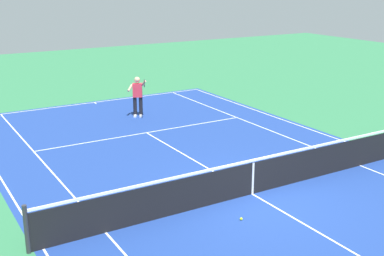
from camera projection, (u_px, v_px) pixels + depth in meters
The scene contains 6 objects.
ground_plane at pixel (252, 194), 13.27m from camera, with size 60.00×60.00×0.00m, color #2D7247.
court_slab at pixel (252, 194), 13.27m from camera, with size 24.20×11.40×0.00m, color navy.
court_line_markings at pixel (252, 194), 13.27m from camera, with size 23.85×11.05×0.01m.
tennis_net at pixel (253, 177), 13.13m from camera, with size 0.10×11.70×1.08m.
tennis_player_near at pixel (138, 94), 20.47m from camera, with size 1.19×0.75×1.70m.
tennis_ball at pixel (241, 219), 11.82m from camera, with size 0.07×0.07×0.07m, color #CCE01E.
Camera 1 is at (-9.67, 7.62, 5.47)m, focal length 46.97 mm.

